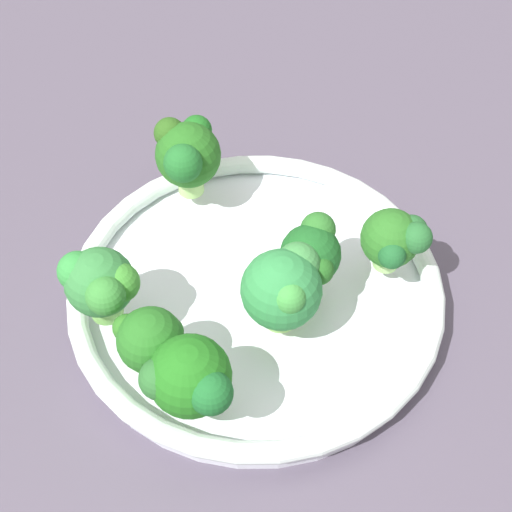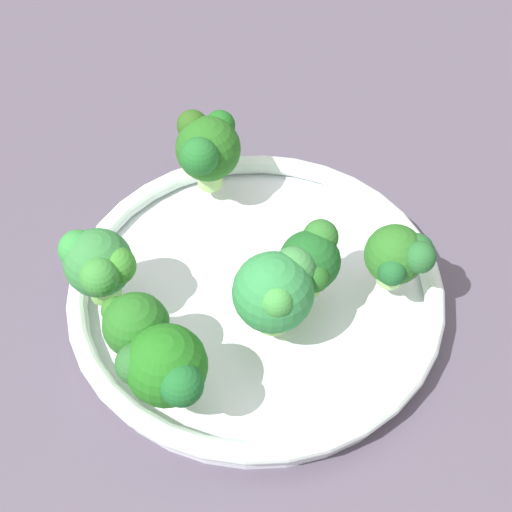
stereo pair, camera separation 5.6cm
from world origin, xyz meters
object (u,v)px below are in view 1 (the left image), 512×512
Objects in this scene: bowl at (256,292)px; broccoli_floret_2 at (189,379)px; broccoli_floret_0 at (313,251)px; broccoli_floret_1 at (100,284)px; broccoli_floret_5 at (395,239)px; broccoli_floret_4 at (187,154)px; broccoli_floret_6 at (285,287)px; broccoli_floret_3 at (151,340)px.

broccoli_floret_2 reaches higher than bowl.
broccoli_floret_1 reaches higher than broccoli_floret_0.
bowl is 11.62cm from broccoli_floret_5.
broccoli_floret_0 is (4.17, -0.46, 4.98)cm from bowl.
broccoli_floret_6 is (6.24, -13.98, -0.55)cm from broccoli_floret_4.
broccoli_floret_1 is 14.14cm from broccoli_floret_4.
broccoli_floret_6 is at bearing 18.21° from broccoli_floret_3.
broccoli_floret_4 reaches higher than bowl.
broccoli_floret_5 is (6.47, 0.78, -0.33)cm from broccoli_floret_0.
broccoli_floret_4 reaches higher than broccoli_floret_3.
broccoli_floret_0 is at bearing -6.30° from bowl.
broccoli_floret_1 is at bearing -169.92° from bowl.
bowl is 6.51cm from broccoli_floret_0.
broccoli_floret_2 is at bearing -136.85° from broccoli_floret_6.
broccoli_floret_2 is 0.96× the size of broccoli_floret_6.
broccoli_floret_2 is at bearing -146.61° from broccoli_floret_5.
broccoli_floret_2 reaches higher than broccoli_floret_5.
broccoli_floret_5 is 9.82cm from broccoli_floret_6.
bowl is 5.05× the size of broccoli_floret_0.
broccoli_floret_2 is 9.79cm from broccoli_floret_6.
broccoli_floret_0 is at bearing 5.73° from broccoli_floret_1.
broccoli_floret_0 is 13.94cm from broccoli_floret_4.
broccoli_floret_6 reaches higher than bowl.
broccoli_floret_1 reaches higher than broccoli_floret_3.
broccoli_floret_3 is 19.91cm from broccoli_floret_5.
broccoli_floret_6 is (9.62, 3.16, 0.55)cm from broccoli_floret_3.
broccoli_floret_6 reaches higher than broccoli_floret_0.
broccoli_floret_5 is at bearing 23.65° from broccoli_floret_6.
broccoli_floret_3 is 0.81× the size of broccoli_floret_4.
broccoli_floret_6 is (-2.51, -3.15, 0.17)cm from broccoli_floret_0.
broccoli_floret_1 and broccoli_floret_2 have the same top height.
broccoli_floret_1 is (-11.37, -2.02, 5.27)cm from bowl.
broccoli_floret_3 is (-7.96, -6.78, 4.59)cm from bowl.
broccoli_floret_4 is 15.32cm from broccoli_floret_6.
bowl is 4.49× the size of broccoli_floret_6.
broccoli_floret_3 is 0.86× the size of broccoli_floret_6.
broccoli_floret_2 is 1.17× the size of broccoli_floret_5.
broccoli_floret_0 is at bearing -173.09° from broccoli_floret_5.
broccoli_floret_6 reaches higher than broccoli_floret_5.
broccoli_floret_5 is at bearing -33.42° from broccoli_floret_4.
broccoli_floret_3 is at bearing -159.11° from broccoli_floret_5.
broccoli_floret_2 is at bearing -134.44° from broccoli_floret_0.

